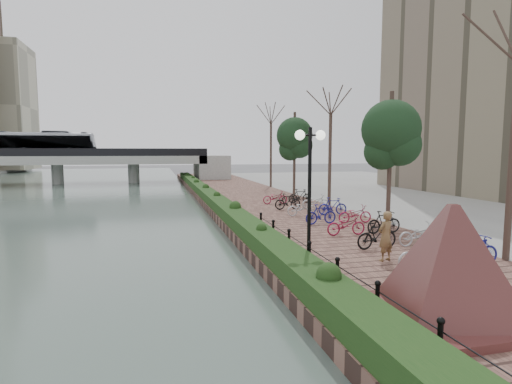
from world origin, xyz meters
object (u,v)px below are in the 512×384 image
object	(u,v)px
granite_monument	(451,261)
pedestrian	(385,236)
motorcycle	(454,279)
lamppost	(310,164)

from	to	relation	value
granite_monument	pedestrian	size ratio (longest dim) A/B	2.80
granite_monument	motorcycle	xyz separation A→B (m)	(0.99, 0.99, -0.78)
granite_monument	lamppost	bearing A→B (deg)	104.59
lamppost	motorcycle	bearing A→B (deg)	-60.01
granite_monument	lamppost	world-z (taller)	lamppost
granite_monument	motorcycle	size ratio (longest dim) A/B	3.02
motorcycle	pedestrian	world-z (taller)	pedestrian
pedestrian	motorcycle	bearing A→B (deg)	68.75
lamppost	motorcycle	distance (m)	5.28
granite_monument	motorcycle	world-z (taller)	granite_monument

